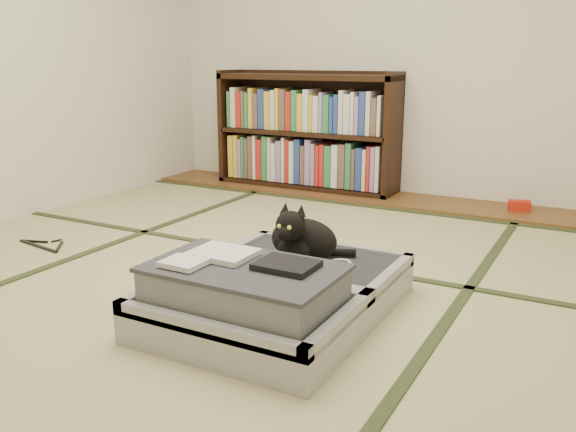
% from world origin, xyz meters
% --- Properties ---
extents(floor, '(4.50, 4.50, 0.00)m').
position_xyz_m(floor, '(0.00, 0.00, 0.00)').
color(floor, tan).
rests_on(floor, ground).
extents(wood_strip, '(4.00, 0.50, 0.02)m').
position_xyz_m(wood_strip, '(0.00, 2.00, 0.01)').
color(wood_strip, brown).
rests_on(wood_strip, ground).
extents(red_item, '(0.16, 0.12, 0.07)m').
position_xyz_m(red_item, '(0.98, 2.03, 0.06)').
color(red_item, '#B31F0E').
rests_on(red_item, wood_strip).
extents(tatami_borders, '(4.00, 4.50, 0.01)m').
position_xyz_m(tatami_borders, '(0.00, 0.49, 0.00)').
color(tatami_borders, '#2D381E').
rests_on(tatami_borders, ground).
extents(bookcase, '(1.52, 0.35, 0.98)m').
position_xyz_m(bookcase, '(-0.71, 2.07, 0.45)').
color(bookcase, black).
rests_on(bookcase, wood_strip).
extents(suitcase, '(0.82, 1.10, 0.32)m').
position_xyz_m(suitcase, '(0.35, -0.33, 0.11)').
color(suitcase, '#A3A4A7').
rests_on(suitcase, floor).
extents(cat, '(0.37, 0.37, 0.30)m').
position_xyz_m(cat, '(0.33, -0.04, 0.27)').
color(cat, black).
rests_on(cat, suitcase).
extents(cable_coil, '(0.11, 0.11, 0.03)m').
position_xyz_m(cable_coil, '(0.51, -0.01, 0.17)').
color(cable_coil, white).
rests_on(cable_coil, suitcase).
extents(hanger, '(0.37, 0.19, 0.01)m').
position_xyz_m(hanger, '(-1.33, -0.10, 0.01)').
color(hanger, black).
rests_on(hanger, floor).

